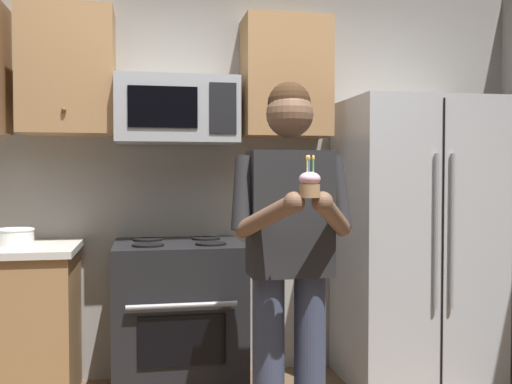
{
  "coord_description": "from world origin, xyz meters",
  "views": [
    {
      "loc": [
        -0.34,
        -2.15,
        1.34
      ],
      "look_at": [
        0.16,
        0.48,
        1.25
      ],
      "focal_mm": 40.98,
      "sensor_mm": 36.0,
      "label": 1
    }
  ],
  "objects_px": {
    "microwave": "(177,111)",
    "refrigerator": "(414,241)",
    "oven_range": "(179,318)",
    "cupcake": "(310,184)",
    "bowl_large_white": "(15,237)",
    "person": "(290,247)"
  },
  "relations": [
    {
      "from": "oven_range",
      "to": "cupcake",
      "type": "height_order",
      "value": "cupcake"
    },
    {
      "from": "person",
      "to": "refrigerator",
      "type": "bearing_deg",
      "value": 39.39
    },
    {
      "from": "bowl_large_white",
      "to": "person",
      "type": "relative_size",
      "value": 0.12
    },
    {
      "from": "oven_range",
      "to": "bowl_large_white",
      "type": "distance_m",
      "value": 1.06
    },
    {
      "from": "bowl_large_white",
      "to": "cupcake",
      "type": "relative_size",
      "value": 1.24
    },
    {
      "from": "microwave",
      "to": "refrigerator",
      "type": "height_order",
      "value": "microwave"
    },
    {
      "from": "refrigerator",
      "to": "oven_range",
      "type": "bearing_deg",
      "value": 178.5
    },
    {
      "from": "bowl_large_white",
      "to": "oven_range",
      "type": "bearing_deg",
      "value": -0.76
    },
    {
      "from": "microwave",
      "to": "person",
      "type": "distance_m",
      "value": 1.33
    },
    {
      "from": "microwave",
      "to": "cupcake",
      "type": "height_order",
      "value": "microwave"
    },
    {
      "from": "oven_range",
      "to": "person",
      "type": "distance_m",
      "value": 1.14
    },
    {
      "from": "microwave",
      "to": "refrigerator",
      "type": "xyz_separation_m",
      "value": [
        1.5,
        -0.16,
        -0.82
      ]
    },
    {
      "from": "cupcake",
      "to": "microwave",
      "type": "bearing_deg",
      "value": 109.33
    },
    {
      "from": "oven_range",
      "to": "refrigerator",
      "type": "distance_m",
      "value": 1.56
    },
    {
      "from": "microwave",
      "to": "refrigerator",
      "type": "distance_m",
      "value": 1.72
    },
    {
      "from": "refrigerator",
      "to": "person",
      "type": "relative_size",
      "value": 1.02
    },
    {
      "from": "bowl_large_white",
      "to": "cupcake",
      "type": "height_order",
      "value": "cupcake"
    },
    {
      "from": "oven_range",
      "to": "microwave",
      "type": "xyz_separation_m",
      "value": [
        0.0,
        0.12,
        1.26
      ]
    },
    {
      "from": "oven_range",
      "to": "bowl_large_white",
      "type": "height_order",
      "value": "bowl_large_white"
    },
    {
      "from": "microwave",
      "to": "oven_range",
      "type": "bearing_deg",
      "value": -90.02
    },
    {
      "from": "oven_range",
      "to": "cupcake",
      "type": "distance_m",
      "value": 1.55
    },
    {
      "from": "refrigerator",
      "to": "cupcake",
      "type": "xyz_separation_m",
      "value": [
        -1.03,
        -1.18,
        0.39
      ]
    }
  ]
}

